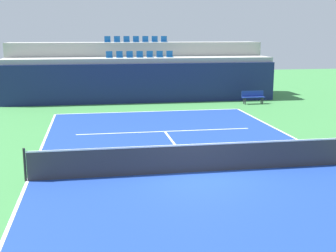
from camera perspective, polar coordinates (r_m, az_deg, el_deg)
ground_plane at (r=15.12m, az=3.57°, el=-5.91°), size 80.00×80.00×0.00m
court_surface at (r=15.12m, az=3.57°, el=-5.89°), size 11.00×24.00×0.01m
baseline_far at (r=26.57m, az=-2.37°, el=1.86°), size 11.00×0.10×0.00m
sideline_left at (r=14.88m, az=-17.46°, el=-6.69°), size 0.10×24.00×0.00m
service_line_far at (r=21.18m, az=-0.42°, el=-0.69°), size 8.26×0.10×0.00m
centre_service_line at (r=18.12m, az=1.24°, el=-2.85°), size 0.10×6.40×0.00m
back_wall at (r=29.76m, az=-3.26°, el=5.43°), size 18.23×0.30×2.60m
stands_tier_lower at (r=31.08m, az=-3.55°, el=6.00°), size 18.23×2.40×2.93m
stands_tier_upper at (r=33.41m, az=-4.02°, el=7.24°), size 18.23×2.40×3.92m
seating_row_lower at (r=31.05m, az=-3.61°, el=8.94°), size 4.60×0.44×0.44m
seating_row_upper at (r=33.41m, az=-4.09°, el=10.82°), size 4.60×0.44×0.44m
tennis_net at (r=14.97m, az=3.59°, el=-4.05°), size 11.08×0.08×1.07m
player_bench at (r=29.99m, az=10.78°, el=3.76°), size 1.50×0.40×0.85m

